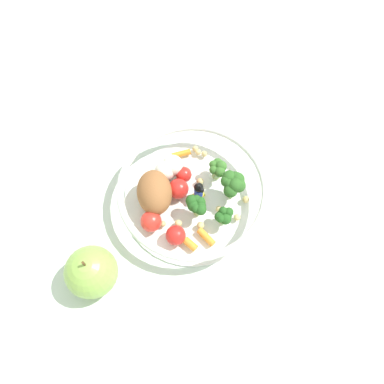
% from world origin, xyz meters
% --- Properties ---
extents(ground_plane, '(2.40, 2.40, 0.00)m').
position_xyz_m(ground_plane, '(0.00, 0.00, 0.00)').
color(ground_plane, silver).
extents(food_container, '(0.24, 0.24, 0.07)m').
position_xyz_m(food_container, '(-0.01, 0.00, 0.03)').
color(food_container, white).
rests_on(food_container, ground_plane).
extents(loose_apple, '(0.08, 0.08, 0.09)m').
position_xyz_m(loose_apple, '(0.06, -0.18, 0.04)').
color(loose_apple, '#8CB74C').
rests_on(loose_apple, ground_plane).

